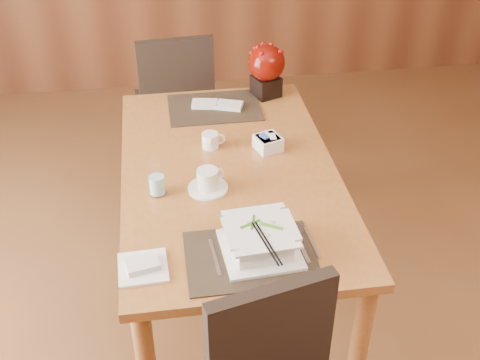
{
  "coord_description": "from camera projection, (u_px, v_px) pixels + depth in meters",
  "views": [
    {
      "loc": [
        -0.27,
        -1.48,
        2.17
      ],
      "look_at": [
        0.01,
        0.35,
        0.87
      ],
      "focal_mm": 45.0,
      "sensor_mm": 36.0,
      "label": 1
    }
  ],
  "objects": [
    {
      "name": "berry_decor",
      "position": [
        266.0,
        68.0,
        3.0
      ],
      "size": [
        0.18,
        0.18,
        0.27
      ],
      "rotation": [
        0.0,
        0.0,
        0.38
      ],
      "color": "black",
      "rests_on": "dining_table"
    },
    {
      "name": "sugar_caddy",
      "position": [
        268.0,
        143.0,
        2.64
      ],
      "size": [
        0.13,
        0.13,
        0.06
      ],
      "primitive_type": "cube",
      "rotation": [
        0.0,
        0.0,
        0.33
      ],
      "color": "white",
      "rests_on": "dining_table"
    },
    {
      "name": "dining_table",
      "position": [
        230.0,
        188.0,
        2.58
      ],
      "size": [
        0.9,
        1.5,
        0.75
      ],
      "color": "#A1612C",
      "rests_on": "ground"
    },
    {
      "name": "coffee_cup",
      "position": [
        208.0,
        181.0,
        2.39
      ],
      "size": [
        0.16,
        0.16,
        0.09
      ],
      "rotation": [
        0.0,
        0.0,
        0.43
      ],
      "color": "white",
      "rests_on": "dining_table"
    },
    {
      "name": "bread_plate",
      "position": [
        143.0,
        268.0,
        2.03
      ],
      "size": [
        0.17,
        0.17,
        0.01
      ],
      "primitive_type": "cube",
      "rotation": [
        0.0,
        0.0,
        0.04
      ],
      "color": "white",
      "rests_on": "dining_table"
    },
    {
      "name": "far_chair",
      "position": [
        176.0,
        99.0,
        3.53
      ],
      "size": [
        0.47,
        0.48,
        0.94
      ],
      "rotation": [
        0.0,
        0.0,
        3.22
      ],
      "color": "black",
      "rests_on": "ground"
    },
    {
      "name": "placemat_far",
      "position": [
        215.0,
        108.0,
        2.97
      ],
      "size": [
        0.45,
        0.33,
        0.01
      ],
      "primitive_type": "cube",
      "color": "black",
      "rests_on": "dining_table"
    },
    {
      "name": "placemat_near",
      "position": [
        251.0,
        257.0,
        2.08
      ],
      "size": [
        0.45,
        0.33,
        0.01
      ],
      "primitive_type": "cube",
      "color": "black",
      "rests_on": "dining_table"
    },
    {
      "name": "creamer_jug",
      "position": [
        210.0,
        140.0,
        2.66
      ],
      "size": [
        0.1,
        0.1,
        0.07
      ],
      "primitive_type": null,
      "rotation": [
        0.0,
        0.0,
        -0.02
      ],
      "color": "white",
      "rests_on": "dining_table"
    },
    {
      "name": "soup_setting",
      "position": [
        260.0,
        240.0,
        2.08
      ],
      "size": [
        0.28,
        0.28,
        0.11
      ],
      "rotation": [
        0.0,
        0.0,
        0.07
      ],
      "color": "white",
      "rests_on": "dining_table"
    },
    {
      "name": "water_glass",
      "position": [
        156.0,
        178.0,
        2.35
      ],
      "size": [
        0.09,
        0.09,
        0.15
      ],
      "primitive_type": "cylinder",
      "rotation": [
        0.0,
        0.0,
        -0.43
      ],
      "color": "white",
      "rests_on": "dining_table"
    },
    {
      "name": "napkins_far",
      "position": [
        219.0,
        105.0,
        2.97
      ],
      "size": [
        0.26,
        0.15,
        0.02
      ],
      "primitive_type": null,
      "rotation": [
        0.0,
        0.0,
        -0.28
      ],
      "color": "silver",
      "rests_on": "dining_table"
    }
  ]
}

